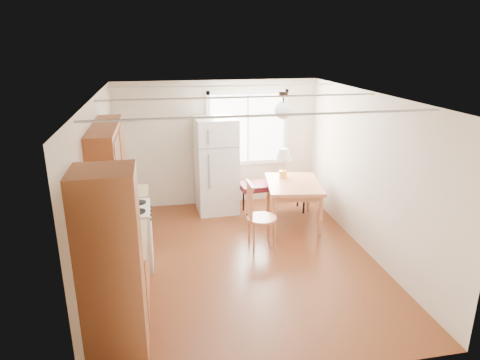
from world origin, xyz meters
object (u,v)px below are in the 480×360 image
object	(u,v)px
bench	(274,185)
dining_table	(293,188)
refrigerator	(216,165)
chair	(255,211)

from	to	relation	value
bench	dining_table	world-z (taller)	dining_table
refrigerator	dining_table	size ratio (longest dim) A/B	1.33
bench	dining_table	distance (m)	0.62
bench	chair	bearing A→B (deg)	-121.22
chair	bench	bearing A→B (deg)	63.29
bench	chair	distance (m)	1.57
refrigerator	dining_table	distance (m)	1.58
bench	chair	world-z (taller)	chair
dining_table	chair	distance (m)	1.23
dining_table	chair	size ratio (longest dim) A/B	1.25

